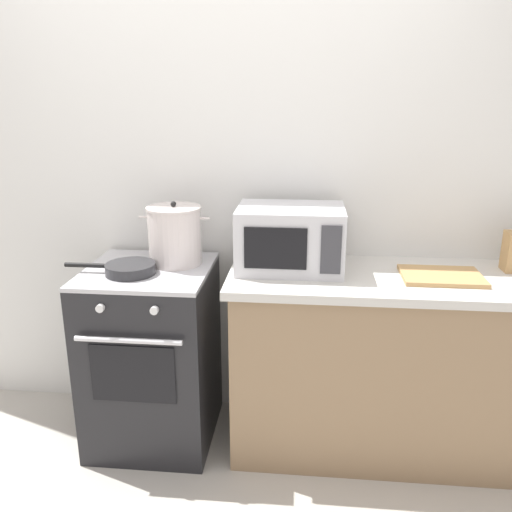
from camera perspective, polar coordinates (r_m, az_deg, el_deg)
name	(u,v)px	position (r m, az deg, el deg)	size (l,w,h in m)	color
back_wall	(287,190)	(2.78, 3.29, 7.11)	(4.40, 0.10, 2.50)	silver
lower_cabinet_right	(403,368)	(2.76, 15.45, -11.49)	(1.64, 0.56, 0.88)	#8C7051
countertop_right	(411,280)	(2.58, 16.26, -2.46)	(1.70, 0.60, 0.04)	beige
stove	(153,355)	(2.80, -11.00, -10.30)	(0.60, 0.64, 0.92)	black
stock_pot	(175,235)	(2.64, -8.67, 2.20)	(0.35, 0.27, 0.31)	silver
frying_pan	(129,269)	(2.56, -13.43, -1.32)	(0.43, 0.23, 0.05)	#28282B
microwave	(290,238)	(2.54, 3.70, 1.93)	(0.50, 0.37, 0.30)	silver
cutting_board	(441,276)	(2.58, 19.22, -2.04)	(0.36, 0.26, 0.02)	tan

